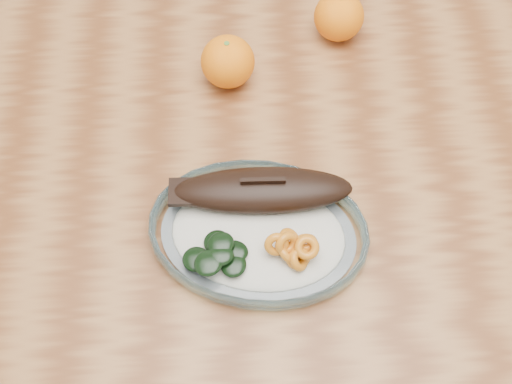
% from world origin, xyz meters
% --- Properties ---
extents(ground, '(3.00, 3.00, 0.00)m').
position_xyz_m(ground, '(0.00, 0.00, 0.00)').
color(ground, slate).
rests_on(ground, ground).
extents(dining_table, '(1.20, 0.80, 0.75)m').
position_xyz_m(dining_table, '(0.00, 0.00, 0.65)').
color(dining_table, brown).
rests_on(dining_table, ground).
extents(plated_meal, '(0.62, 0.62, 0.08)m').
position_xyz_m(plated_meal, '(-0.07, -0.14, 0.77)').
color(plated_meal, white).
rests_on(plated_meal, dining_table).
extents(orange_left, '(0.08, 0.08, 0.08)m').
position_xyz_m(orange_left, '(-0.10, 0.14, 0.79)').
color(orange_left, orange).
rests_on(orange_left, dining_table).
extents(orange_right, '(0.08, 0.08, 0.08)m').
position_xyz_m(orange_right, '(0.08, 0.22, 0.79)').
color(orange_right, orange).
rests_on(orange_right, dining_table).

